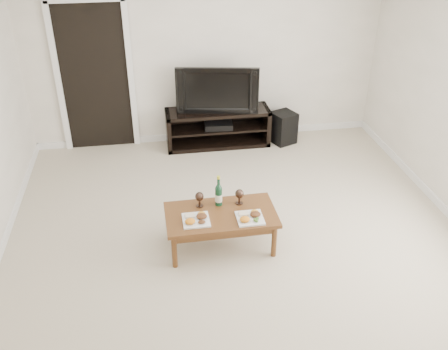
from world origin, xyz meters
TOP-DOWN VIEW (x-y plane):
  - floor at (0.00, 0.00)m, footprint 5.50×5.50m
  - back_wall at (0.00, 2.77)m, footprint 5.00×0.04m
  - doorway at (-1.55, 2.73)m, footprint 0.90×0.02m
  - media_console at (0.12, 2.50)m, footprint 1.50×0.45m
  - television at (0.12, 2.50)m, footprint 1.16×0.35m
  - av_receiver at (0.13, 2.48)m, footprint 0.42×0.33m
  - subwoofer at (1.09, 2.42)m, footprint 0.41×0.41m
  - coffee_table at (-0.20, 0.11)m, footprint 1.15×0.63m
  - plate_left at (-0.47, 0.02)m, footprint 0.27×0.27m
  - plate_right at (0.07, -0.03)m, footprint 0.27×0.27m
  - wine_bottle at (-0.20, 0.28)m, footprint 0.07×0.07m
  - goblet_left at (-0.40, 0.28)m, footprint 0.09×0.09m
  - goblet_right at (0.02, 0.26)m, footprint 0.09×0.09m

SIDE VIEW (x-z plane):
  - floor at x=0.00m, z-range 0.00..0.00m
  - coffee_table at x=-0.20m, z-range 0.00..0.42m
  - subwoofer at x=1.09m, z-range 0.00..0.47m
  - media_console at x=0.12m, z-range 0.00..0.55m
  - av_receiver at x=0.13m, z-range 0.29..0.36m
  - plate_left at x=-0.47m, z-range 0.42..0.49m
  - plate_right at x=0.07m, z-range 0.42..0.49m
  - goblet_left at x=-0.40m, z-range 0.42..0.59m
  - goblet_right at x=0.02m, z-range 0.42..0.59m
  - wine_bottle at x=-0.20m, z-range 0.42..0.77m
  - television at x=0.12m, z-range 0.55..1.21m
  - doorway at x=-1.55m, z-range 0.00..2.05m
  - back_wall at x=0.00m, z-range 0.00..2.60m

